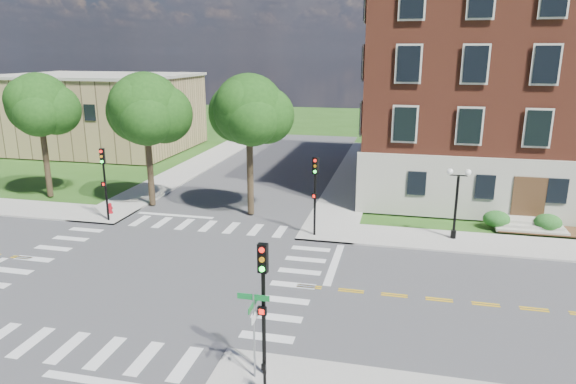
% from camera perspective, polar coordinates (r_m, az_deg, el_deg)
% --- Properties ---
extents(ground, '(160.00, 160.00, 0.00)m').
position_cam_1_polar(ground, '(27.43, -14.48, -8.54)').
color(ground, '#274F16').
rests_on(ground, ground).
extents(road_ew, '(90.00, 12.00, 0.01)m').
position_cam_1_polar(road_ew, '(27.43, -14.48, -8.53)').
color(road_ew, '#3D3D3F').
rests_on(road_ew, ground).
extents(road_ns, '(12.00, 90.00, 0.01)m').
position_cam_1_polar(road_ns, '(27.43, -14.48, -8.53)').
color(road_ns, '#3D3D3F').
rests_on(road_ns, ground).
extents(sidewalk_ne, '(34.00, 34.00, 0.12)m').
position_cam_1_polar(sidewalk_ne, '(39.17, 17.29, -1.39)').
color(sidewalk_ne, '#9E9B93').
rests_on(sidewalk_ne, ground).
extents(sidewalk_nw, '(34.00, 34.00, 0.12)m').
position_cam_1_polar(sidewalk_nw, '(47.69, -22.62, 1.05)').
color(sidewalk_nw, '#9E9B93').
rests_on(sidewalk_nw, ground).
extents(crosswalk_east, '(2.20, 10.20, 0.02)m').
position_cam_1_polar(crosswalk_east, '(25.13, 0.55, -10.32)').
color(crosswalk_east, silver).
rests_on(crosswalk_east, ground).
extents(stop_bar_east, '(0.40, 5.50, 0.00)m').
position_cam_1_polar(stop_bar_east, '(27.57, 5.18, -7.97)').
color(stop_bar_east, silver).
rests_on(stop_bar_east, ground).
extents(main_building, '(30.60, 22.40, 16.50)m').
position_cam_1_polar(main_building, '(45.78, 28.55, 10.36)').
color(main_building, '#B1AE9C').
rests_on(main_building, ground).
extents(secondary_building, '(20.40, 15.40, 8.30)m').
position_cam_1_polar(secondary_building, '(62.59, -20.34, 8.37)').
color(secondary_building, '#967E53').
rests_on(secondary_building, ground).
extents(tree_b, '(4.63, 4.63, 9.31)m').
position_cam_1_polar(tree_b, '(42.35, -25.93, 8.69)').
color(tree_b, '#322619').
rests_on(tree_b, ground).
extents(tree_c, '(5.06, 5.06, 9.45)m').
position_cam_1_polar(tree_c, '(37.28, -15.53, 8.85)').
color(tree_c, '#322619').
rests_on(tree_c, ground).
extents(tree_d, '(4.68, 4.68, 9.44)m').
position_cam_1_polar(tree_d, '(33.90, -4.37, 9.05)').
color(tree_d, '#322619').
rests_on(tree_d, ground).
extents(traffic_signal_se, '(0.34, 0.38, 4.80)m').
position_cam_1_polar(traffic_signal_se, '(17.28, -2.77, -11.16)').
color(traffic_signal_se, black).
rests_on(traffic_signal_se, ground).
extents(traffic_signal_ne, '(0.37, 0.44, 4.80)m').
position_cam_1_polar(traffic_signal_ne, '(30.39, 3.02, 0.66)').
color(traffic_signal_ne, black).
rests_on(traffic_signal_ne, ground).
extents(traffic_signal_nw, '(0.38, 0.45, 4.80)m').
position_cam_1_polar(traffic_signal_nw, '(35.16, -19.75, 1.80)').
color(traffic_signal_nw, black).
rests_on(traffic_signal_nw, ground).
extents(twin_lamp_west, '(1.36, 0.36, 4.23)m').
position_cam_1_polar(twin_lamp_west, '(31.57, 18.21, -0.79)').
color(twin_lamp_west, black).
rests_on(twin_lamp_west, ground).
extents(street_sign_pole, '(1.10, 1.10, 3.10)m').
position_cam_1_polar(street_sign_pole, '(17.56, -3.80, -13.94)').
color(street_sign_pole, gray).
rests_on(street_sign_pole, ground).
extents(push_button_post, '(0.14, 0.21, 1.20)m').
position_cam_1_polar(push_button_post, '(17.59, -2.63, -19.69)').
color(push_button_post, black).
rests_on(push_button_post, ground).
extents(fire_hydrant, '(0.35, 0.35, 0.75)m').
position_cam_1_polar(fire_hydrant, '(37.28, -19.14, -1.74)').
color(fire_hydrant, '#9F0C16').
rests_on(fire_hydrant, ground).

